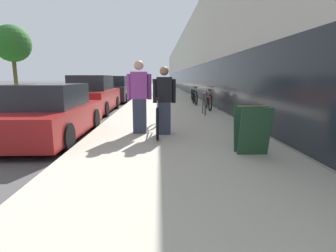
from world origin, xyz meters
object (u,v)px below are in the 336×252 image
Objects in this scene: vintage_roadster_curbside at (92,96)px; street_tree_far at (12,44)px; person_rider at (164,101)px; parked_sedan_curbside at (48,114)px; cruiser_bike_middle at (195,97)px; tandem_bicycle at (158,116)px; bike_rack_hoop at (204,101)px; cruiser_bike_farthest at (193,94)px; sandwich_board_sign at (252,129)px; cruiser_bike_nearest at (208,101)px; person_bystander at (139,97)px; parked_sedan_far at (115,90)px.

vintage_roadster_curbside is 0.85× the size of street_tree_far.
person_rider is 0.41× the size of parked_sedan_curbside.
tandem_bicycle is at bearing -105.51° from cruiser_bike_middle.
bike_rack_hoop is 6.19m from cruiser_bike_farthest.
cruiser_bike_middle reaches higher than sandwich_board_sign.
cruiser_bike_nearest is 15.78m from street_tree_far.
street_tree_far is (-12.30, 10.18, 3.26)m from bike_rack_hoop.
person_bystander reaches higher than cruiser_bike_farthest.
cruiser_bike_nearest is at bearing 44.15° from parked_sedan_curbside.
person_rider is 6.05m from vintage_roadster_curbside.
cruiser_bike_middle is 14.42m from street_tree_far.
vintage_roadster_curbside is 11.81m from street_tree_far.
parked_sedan_curbside is 0.77× the size of street_tree_far.
tandem_bicycle is at bearing -59.36° from vintage_roadster_curbside.
person_bystander is 0.40× the size of vintage_roadster_curbside.
parked_sedan_curbside reaches higher than tandem_bicycle.
sandwich_board_sign is (2.20, -1.91, -0.46)m from person_bystander.
cruiser_bike_middle is at bearing -27.31° from street_tree_far.
tandem_bicycle is 2.75m from parked_sedan_curbside.
sandwich_board_sign is at bearing -56.34° from vintage_roadster_curbside.
street_tree_far is (-10.56, 13.27, 3.37)m from tandem_bicycle.
cruiser_bike_farthest is 11.35m from sandwich_board_sign.
tandem_bicycle is at bearing 3.81° from parked_sedan_curbside.
cruiser_bike_middle is 5.18m from vintage_roadster_curbside.
person_bystander is 0.34× the size of street_tree_far.
cruiser_bike_nearest reaches higher than sandwich_board_sign.
person_rider reaches higher than cruiser_bike_farthest.
street_tree_far is (-7.82, 13.45, 3.27)m from parked_sedan_curbside.
bike_rack_hoop is 0.16× the size of street_tree_far.
bike_rack_hoop is 0.49× the size of cruiser_bike_middle.
parked_sedan_far is (-4.50, 12.24, 0.15)m from sandwich_board_sign.
street_tree_far reaches higher than tandem_bicycle.
parked_sedan_curbside reaches higher than cruiser_bike_middle.
tandem_bicycle reaches higher than cruiser_bike_farthest.
sandwich_board_sign is 0.17× the size of street_tree_far.
person_bystander is 2.32m from parked_sedan_curbside.
street_tree_far is at bearing 140.39° from bike_rack_hoop.
street_tree_far is (-12.73, 8.68, 3.39)m from cruiser_bike_nearest.
parked_sedan_curbside is at bearing -135.85° from cruiser_bike_nearest.
person_bystander reaches higher than parked_sedan_far.
cruiser_bike_farthest is at bearing -10.34° from parked_sedan_far.
sandwich_board_sign is (-0.15, -8.92, 0.06)m from cruiser_bike_middle.
cruiser_bike_nearest is 5.07m from vintage_roadster_curbside.
vintage_roadster_curbside is 1.02× the size of parked_sedan_far.
person_bystander is 3.95m from bike_rack_hoop.
person_rider is 10.91m from parked_sedan_far.
sandwich_board_sign is 4.87m from parked_sedan_curbside.
bike_rack_hoop is (2.19, 3.26, -0.39)m from person_bystander.
sandwich_board_sign is at bearing -90.98° from cruiser_bike_middle.
cruiser_bike_farthest is 0.41× the size of parked_sedan_curbside.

